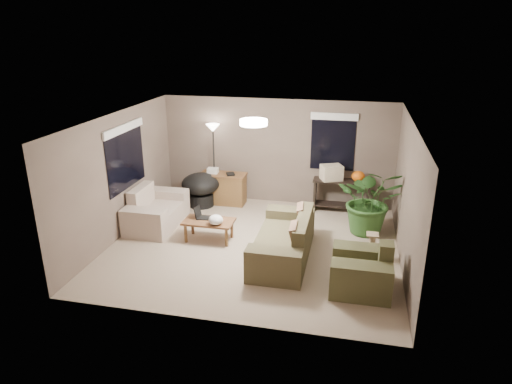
% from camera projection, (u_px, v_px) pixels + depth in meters
% --- Properties ---
extents(room_shell, '(5.50, 5.50, 5.50)m').
position_uv_depth(room_shell, '(254.00, 186.00, 8.52)').
color(room_shell, gray).
rests_on(room_shell, ground).
extents(main_sofa, '(0.95, 2.20, 0.85)m').
position_uv_depth(main_sofa, '(285.00, 243.00, 8.41)').
color(main_sofa, brown).
rests_on(main_sofa, ground).
extents(throw_pillows, '(0.27, 1.36, 0.47)m').
position_uv_depth(throw_pillows, '(300.00, 226.00, 8.23)').
color(throw_pillows, '#8C7251').
rests_on(throw_pillows, main_sofa).
extents(loveseat, '(0.90, 1.60, 0.85)m').
position_uv_depth(loveseat, '(155.00, 212.00, 9.79)').
color(loveseat, beige).
rests_on(loveseat, ground).
extents(armchair, '(0.95, 1.00, 0.85)m').
position_uv_depth(armchair, '(362.00, 272.00, 7.40)').
color(armchair, brown).
rests_on(armchair, ground).
extents(coffee_table, '(1.00, 0.55, 0.42)m').
position_uv_depth(coffee_table, '(209.00, 223.00, 9.07)').
color(coffee_table, brown).
rests_on(coffee_table, ground).
extents(laptop, '(0.39, 0.26, 0.24)m').
position_uv_depth(laptop, '(202.00, 215.00, 9.16)').
color(laptop, black).
rests_on(laptop, coffee_table).
extents(plastic_bag, '(0.30, 0.27, 0.20)m').
position_uv_depth(plastic_bag, '(216.00, 220.00, 8.84)').
color(plastic_bag, white).
rests_on(plastic_bag, coffee_table).
extents(desk, '(1.10, 0.50, 0.75)m').
position_uv_depth(desk, '(223.00, 188.00, 10.98)').
color(desk, brown).
rests_on(desk, ground).
extents(desk_papers, '(0.71, 0.30, 0.12)m').
position_uv_depth(desk_papers, '(216.00, 171.00, 10.86)').
color(desk_papers, silver).
rests_on(desk_papers, desk).
extents(console_table, '(1.30, 0.40, 0.75)m').
position_uv_depth(console_table, '(341.00, 193.00, 10.49)').
color(console_table, black).
rests_on(console_table, ground).
extents(pumpkin, '(0.35, 0.35, 0.24)m').
position_uv_depth(pumpkin, '(358.00, 176.00, 10.27)').
color(pumpkin, orange).
rests_on(pumpkin, console_table).
extents(cardboard_box, '(0.56, 0.50, 0.34)m').
position_uv_depth(cardboard_box, '(331.00, 173.00, 10.37)').
color(cardboard_box, beige).
rests_on(cardboard_box, console_table).
extents(papasan_chair, '(1.17, 1.17, 0.80)m').
position_uv_depth(papasan_chair, '(201.00, 187.00, 10.80)').
color(papasan_chair, black).
rests_on(papasan_chair, ground).
extents(floor_lamp, '(0.32, 0.32, 1.91)m').
position_uv_depth(floor_lamp, '(213.00, 137.00, 10.70)').
color(floor_lamp, black).
rests_on(floor_lamp, ground).
extents(ceiling_fixture, '(0.50, 0.50, 0.10)m').
position_uv_depth(ceiling_fixture, '(254.00, 122.00, 8.11)').
color(ceiling_fixture, white).
rests_on(ceiling_fixture, room_shell).
extents(houseplant, '(1.30, 1.45, 1.13)m').
position_uv_depth(houseplant, '(370.00, 207.00, 9.33)').
color(houseplant, '#2D5923').
rests_on(houseplant, ground).
extents(cat_scratching_post, '(0.32, 0.32, 0.50)m').
position_uv_depth(cat_scratching_post, '(371.00, 248.00, 8.38)').
color(cat_scratching_post, tan).
rests_on(cat_scratching_post, ground).
extents(window_left, '(0.05, 1.56, 1.33)m').
position_uv_depth(window_left, '(125.00, 146.00, 9.16)').
color(window_left, black).
rests_on(window_left, room_shell).
extents(window_back, '(1.06, 0.05, 1.33)m').
position_uv_depth(window_back, '(333.00, 132.00, 10.34)').
color(window_back, black).
rests_on(window_back, room_shell).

